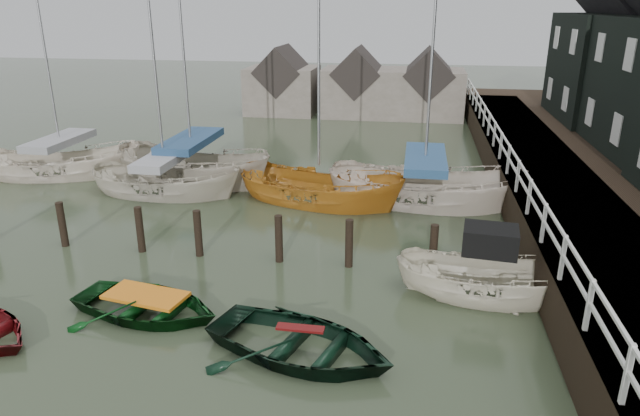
% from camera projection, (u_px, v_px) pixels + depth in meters
% --- Properties ---
extents(ground, '(120.00, 120.00, 0.00)m').
position_uv_depth(ground, '(202.00, 310.00, 13.75)').
color(ground, '#2D3924').
rests_on(ground, ground).
extents(pier, '(3.04, 32.00, 2.70)m').
position_uv_depth(pier, '(538.00, 181.00, 21.31)').
color(pier, black).
rests_on(pier, ground).
extents(mooring_pilings, '(13.72, 0.22, 1.80)m').
position_uv_depth(mooring_pilings, '(201.00, 240.00, 16.54)').
color(mooring_pilings, black).
rests_on(mooring_pilings, ground).
extents(far_sheds, '(14.00, 4.08, 4.39)m').
position_uv_depth(far_sheds, '(355.00, 86.00, 37.11)').
color(far_sheds, '#665B51').
rests_on(far_sheds, ground).
extents(rowboat_green, '(4.09, 3.25, 0.76)m').
position_uv_depth(rowboat_green, '(148.00, 314.00, 13.55)').
color(rowboat_green, black).
rests_on(rowboat_green, ground).
extents(rowboat_dkgreen, '(4.80, 4.03, 0.85)m').
position_uv_depth(rowboat_dkgreen, '(301.00, 355.00, 11.99)').
color(rowboat_dkgreen, black).
rests_on(rowboat_dkgreen, ground).
extents(motorboat, '(4.69, 2.19, 2.70)m').
position_uv_depth(motorboat, '(485.00, 295.00, 14.28)').
color(motorboat, silver).
rests_on(motorboat, ground).
extents(sailboat_a, '(6.18, 2.57, 11.62)m').
position_uv_depth(sailboat_a, '(167.00, 192.00, 22.09)').
color(sailboat_a, beige).
rests_on(sailboat_a, ground).
extents(sailboat_b, '(7.90, 4.72, 11.25)m').
position_uv_depth(sailboat_b, '(193.00, 179.00, 23.75)').
color(sailboat_b, '#BBB1A0').
rests_on(sailboat_b, ground).
extents(sailboat_c, '(7.04, 4.19, 11.35)m').
position_uv_depth(sailboat_c, '(319.00, 201.00, 21.27)').
color(sailboat_c, '#B67322').
rests_on(sailboat_c, ground).
extents(sailboat_d, '(7.59, 3.78, 11.94)m').
position_uv_depth(sailboat_d, '(423.00, 201.00, 21.12)').
color(sailboat_d, beige).
rests_on(sailboat_d, ground).
extents(sailboat_e, '(7.02, 4.12, 10.58)m').
position_uv_depth(sailboat_e, '(65.00, 174.00, 24.47)').
color(sailboat_e, beige).
rests_on(sailboat_e, ground).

